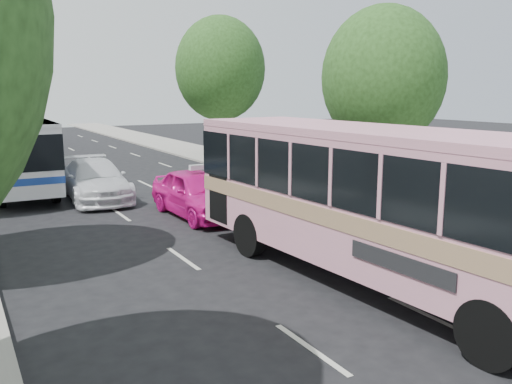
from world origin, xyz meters
TOP-DOWN VIEW (x-y plane):
  - ground at (0.00, 0.00)m, footprint 120.00×120.00m
  - sidewalk_right at (8.50, 20.00)m, footprint 4.00×90.00m
  - tree_right_near at (8.78, 7.94)m, footprint 5.10×5.10m
  - tree_right_far at (9.08, 23.94)m, footprint 6.00×6.00m
  - pink_bus at (1.30, -0.02)m, footprint 3.62×11.62m
  - pink_taxi at (0.48, 8.45)m, footprint 2.11×5.02m
  - white_pickup at (-2.00, 13.35)m, footprint 2.59×5.77m
  - tour_coach_front at (-4.50, 17.32)m, footprint 2.59×10.95m
  - taxi_roof_sign at (0.48, 8.45)m, footprint 0.55×0.19m

SIDE VIEW (x-z plane):
  - ground at x=0.00m, z-range 0.00..0.00m
  - sidewalk_right at x=8.50m, z-range 0.00..0.12m
  - white_pickup at x=-2.00m, z-range 0.00..1.64m
  - pink_taxi at x=0.48m, z-range 0.00..1.70m
  - taxi_roof_sign at x=0.48m, z-range 1.70..1.88m
  - tour_coach_front at x=-4.50m, z-range 0.33..3.59m
  - pink_bus at x=1.30m, z-range 0.45..4.10m
  - tree_right_near at x=8.78m, z-range 1.23..9.18m
  - tree_right_far at x=9.08m, z-range 1.45..10.80m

